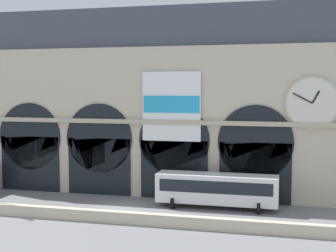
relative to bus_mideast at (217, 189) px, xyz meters
The scene contains 4 objects.
ground_plane 9.07m from the bus_mideast, 164.71° to the right, with size 200.00×200.00×0.00m, color slate.
quay_parapet_wall 11.07m from the bus_mideast, 141.27° to the right, with size 90.00×0.70×0.98m, color beige.
station_building 12.47m from the bus_mideast, 148.69° to the left, with size 40.94×5.49×19.03m.
bus_mideast is the anchor object (origin of this frame).
Camera 1 is at (14.77, -40.25, 10.90)m, focal length 51.05 mm.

